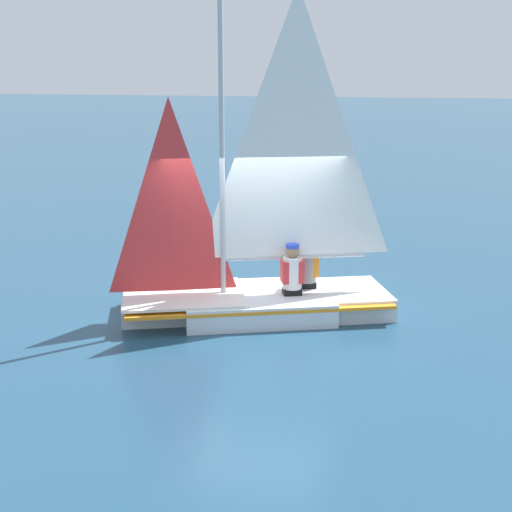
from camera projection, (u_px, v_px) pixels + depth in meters
name	position (u px, v px, depth m)	size (l,w,h in m)	color
ground_plane	(256.00, 314.00, 11.39)	(260.00, 260.00, 0.00)	navy
sailboat_main	(259.00, 272.00, 11.22)	(4.39, 3.44, 5.11)	silver
sailor_helm	(292.00, 277.00, 11.16)	(0.42, 0.41, 1.16)	black
sailor_crew	(307.00, 272.00, 11.52)	(0.42, 0.41, 1.16)	black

